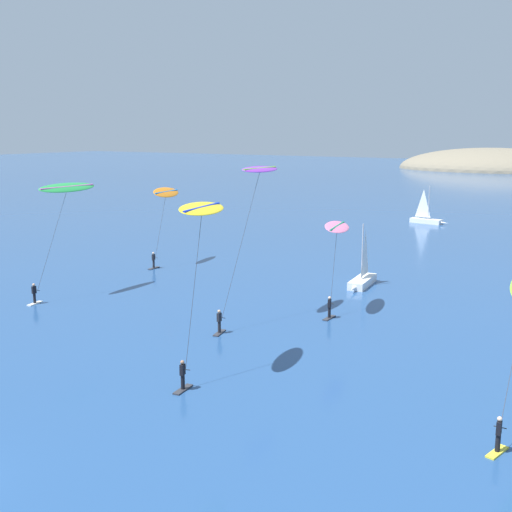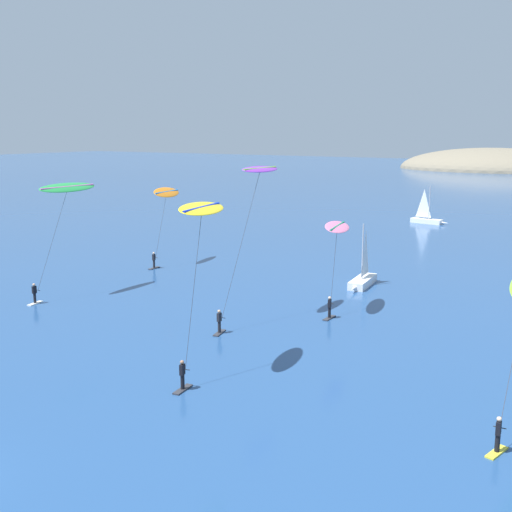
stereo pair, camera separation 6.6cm
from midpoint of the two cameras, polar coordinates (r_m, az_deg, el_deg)
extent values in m
ellipsoid|color=#7A705B|center=(247.67, 20.18, 7.25)|extent=(66.45, 50.59, 15.32)
cube|color=white|center=(59.07, 9.40, -2.27)|extent=(1.95, 4.93, 0.70)
cone|color=white|center=(56.83, 8.73, -2.79)|extent=(0.91, 2.22, 0.67)
cylinder|color=#B2B2B7|center=(58.20, 9.41, 0.39)|extent=(0.12, 0.12, 5.00)
pyramid|color=white|center=(59.08, 9.65, 0.37)|extent=(0.29, 1.80, 4.25)
cylinder|color=#A5A5AD|center=(59.50, 9.58, -1.59)|extent=(0.29, 1.80, 0.08)
cube|color=white|center=(100.57, 14.86, 3.02)|extent=(4.96, 2.13, 0.70)
cone|color=white|center=(99.54, 16.10, 2.88)|extent=(2.24, 0.99, 0.67)
cylinder|color=#B2B2B7|center=(100.09, 15.10, 4.62)|extent=(0.12, 0.12, 5.00)
pyramid|color=white|center=(100.50, 14.63, 4.57)|extent=(1.79, 0.36, 4.25)
cylinder|color=#A5A5AD|center=(100.75, 14.57, 3.40)|extent=(1.79, 0.36, 0.08)
cube|color=#2D2D33|center=(35.82, -6.56, -11.70)|extent=(0.58, 1.54, 0.08)
cylinder|color=black|center=(35.65, -6.58, -11.05)|extent=(0.22, 0.22, 0.80)
cube|color=black|center=(35.39, -6.60, -10.00)|extent=(0.26, 0.37, 0.60)
sphere|color=#9E7051|center=(35.24, -6.62, -9.36)|extent=(0.22, 0.22, 0.22)
cylinder|color=black|center=(35.72, -6.34, -10.00)|extent=(0.55, 0.14, 0.04)
ellipsoid|color=yellow|center=(35.70, -4.87, 4.23)|extent=(2.51, 4.82, 0.68)
cylinder|color=#1432E0|center=(35.69, -4.87, 4.31)|extent=(0.97, 4.31, 0.16)
cylinder|color=#333338|center=(35.45, -5.60, -2.96)|extent=(0.47, 2.35, 8.48)
cube|color=#2D2D33|center=(66.30, -9.10, -1.07)|extent=(0.46, 1.51, 0.08)
cylinder|color=black|center=(66.21, -9.11, -0.70)|extent=(0.22, 0.22, 0.80)
cube|color=black|center=(66.07, -9.13, -0.10)|extent=(0.25, 0.37, 0.60)
sphere|color=beige|center=(65.99, -9.14, 0.25)|extent=(0.22, 0.22, 0.22)
cylinder|color=black|center=(66.38, -8.97, -0.15)|extent=(0.55, 0.12, 0.04)
ellipsoid|color=orange|center=(67.51, -8.02, 5.63)|extent=(2.07, 4.67, 1.08)
cylinder|color=#0F7FE5|center=(67.51, -8.02, 5.67)|extent=(0.81, 4.26, 0.16)
cylinder|color=#333338|center=(66.87, -8.49, 2.72)|extent=(0.40, 2.45, 6.39)
cube|color=#2D2D33|center=(48.63, 6.49, -5.49)|extent=(0.41, 1.50, 0.08)
cylinder|color=black|center=(48.51, 6.50, -4.99)|extent=(0.22, 0.22, 0.80)
cube|color=black|center=(48.32, 6.51, -4.20)|extent=(0.27, 0.38, 0.60)
sphere|color=beige|center=(48.21, 6.53, -3.72)|extent=(0.22, 0.22, 0.22)
cylinder|color=black|center=(48.68, 6.61, -4.23)|extent=(0.55, 0.16, 0.04)
ellipsoid|color=pink|center=(49.10, 7.19, 2.59)|extent=(2.64, 5.12, 0.73)
cylinder|color=#14895B|center=(49.10, 7.19, 2.65)|extent=(1.16, 4.56, 0.16)
cylinder|color=#333338|center=(48.81, 6.90, -0.86)|extent=(0.39, 1.64, 5.52)
cube|color=#2D2D33|center=(44.94, -3.32, -6.84)|extent=(0.74, 1.55, 0.08)
cylinder|color=black|center=(44.81, -3.32, -6.31)|extent=(0.22, 0.22, 0.80)
cube|color=black|center=(44.60, -3.33, -5.45)|extent=(0.20, 0.34, 0.60)
sphere|color=tan|center=(44.48, -3.34, -4.93)|extent=(0.22, 0.22, 0.22)
cylinder|color=black|center=(44.91, -3.07, -5.49)|extent=(0.55, 0.04, 0.04)
ellipsoid|color=purple|center=(47.27, 0.33, 7.72)|extent=(1.26, 4.53, 0.53)
cylinder|color=#7ACC42|center=(47.26, 0.33, 7.79)|extent=(0.17, 4.30, 0.16)
cylinder|color=#333338|center=(45.77, -1.33, 1.23)|extent=(0.04, 5.01, 9.93)
cube|color=silver|center=(55.30, -19.09, -4.00)|extent=(0.69, 1.55, 0.08)
cylinder|color=black|center=(55.19, -19.12, -3.56)|extent=(0.22, 0.22, 0.80)
cube|color=black|center=(55.03, -19.17, -2.86)|extent=(0.21, 0.35, 0.60)
sphere|color=tan|center=(54.93, -19.19, -2.43)|extent=(0.22, 0.22, 0.22)
cylinder|color=black|center=(55.26, -18.87, -2.91)|extent=(0.55, 0.06, 0.04)
ellipsoid|color=green|center=(56.20, -16.45, 5.86)|extent=(1.35, 5.83, 0.84)
cylinder|color=#D660B7|center=(56.19, -16.46, 5.91)|extent=(0.32, 5.51, 0.16)
cylinder|color=#333338|center=(55.56, -17.65, 1.46)|extent=(0.13, 3.65, 8.02)
cube|color=yellow|center=(31.19, 20.58, -16.00)|extent=(0.73, 1.55, 0.08)
cylinder|color=black|center=(31.00, 20.64, -15.28)|extent=(0.22, 0.22, 0.80)
cube|color=black|center=(30.70, 20.73, -14.10)|extent=(0.21, 0.35, 0.60)
sphere|color=beige|center=(30.53, 20.79, -13.39)|extent=(0.22, 0.22, 0.22)
cylinder|color=black|center=(31.06, 20.83, -14.05)|extent=(0.55, 0.06, 0.04)
camera|label=1|loc=(0.03, -90.04, -0.01)|focal=45.00mm
camera|label=2|loc=(0.03, 89.96, 0.01)|focal=45.00mm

